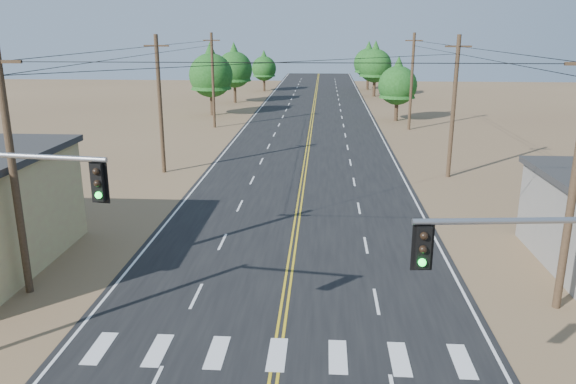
{
  "coord_description": "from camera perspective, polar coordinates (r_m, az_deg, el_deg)",
  "views": [
    {
      "loc": [
        1.4,
        -8.2,
        10.34
      ],
      "look_at": [
        -0.1,
        15.25,
        3.5
      ],
      "focal_mm": 35.0,
      "sensor_mm": 36.0,
      "label": 1
    }
  ],
  "objects": [
    {
      "name": "road",
      "position": [
        39.6,
        1.51,
        1.1
      ],
      "size": [
        15.0,
        200.0,
        0.02
      ],
      "primitive_type": "cube",
      "color": "black",
      "rests_on": "ground"
    },
    {
      "name": "tree_left_near",
      "position": [
        70.66,
        -7.85,
        12.1
      ],
      "size": [
        5.33,
        5.33,
        8.88
      ],
      "color": "#3F2D1E",
      "rests_on": "ground"
    },
    {
      "name": "signal_mast_right",
      "position": [
        14.62,
        26.97,
        -9.65
      ],
      "size": [
        5.52,
        0.86,
        6.49
      ],
      "rotation": [
        0.0,
        0.0,
        0.1
      ],
      "color": "gray",
      "rests_on": "ground"
    },
    {
      "name": "utility_pole_right_mid",
      "position": [
        41.55,
        16.47,
        8.35
      ],
      "size": [
        1.8,
        0.3,
        10.0
      ],
      "color": "#4C3826",
      "rests_on": "ground"
    },
    {
      "name": "utility_pole_right_near",
      "position": [
        22.76,
        27.12,
        1.15
      ],
      "size": [
        1.8,
        0.3,
        10.0
      ],
      "color": "#4C3826",
      "rests_on": "ground"
    },
    {
      "name": "tree_left_mid",
      "position": [
        82.91,
        -5.48,
        12.64
      ],
      "size": [
        5.15,
        5.15,
        8.58
      ],
      "color": "#3F2D1E",
      "rests_on": "ground"
    },
    {
      "name": "tree_left_far",
      "position": [
        98.6,
        -2.45,
        12.67
      ],
      "size": [
        4.16,
        4.16,
        6.94
      ],
      "color": "#3F2D1E",
      "rests_on": "ground"
    },
    {
      "name": "tree_right_far",
      "position": [
        101.54,
        8.17,
        13.14
      ],
      "size": [
        5.04,
        5.04,
        8.4
      ],
      "color": "#3F2D1E",
      "rests_on": "ground"
    },
    {
      "name": "utility_pole_right_far",
      "position": [
        61.11,
        12.45,
        10.96
      ],
      "size": [
        1.8,
        0.3,
        10.0
      ],
      "color": "#4C3826",
      "rests_on": "ground"
    },
    {
      "name": "tree_right_mid",
      "position": [
        91.46,
        8.85,
        12.89
      ],
      "size": [
        5.2,
        5.2,
        8.67
      ],
      "color": "#3F2D1E",
      "rests_on": "ground"
    },
    {
      "name": "utility_pole_left_near",
      "position": [
        24.02,
        -26.16,
        1.98
      ],
      "size": [
        1.8,
        0.3,
        10.0
      ],
      "color": "#4C3826",
      "rests_on": "ground"
    },
    {
      "name": "tree_right_near",
      "position": [
        66.94,
        11.09,
        10.96
      ],
      "size": [
        4.45,
        4.45,
        7.42
      ],
      "color": "#3F2D1E",
      "rests_on": "ground"
    },
    {
      "name": "utility_pole_left_far",
      "position": [
        61.59,
        -7.63,
        11.23
      ],
      "size": [
        1.8,
        0.3,
        10.0
      ],
      "color": "#4C3826",
      "rests_on": "ground"
    },
    {
      "name": "utility_pole_left_mid",
      "position": [
        42.25,
        -12.87,
        8.73
      ],
      "size": [
        1.8,
        0.3,
        10.0
      ],
      "color": "#4C3826",
      "rests_on": "ground"
    }
  ]
}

